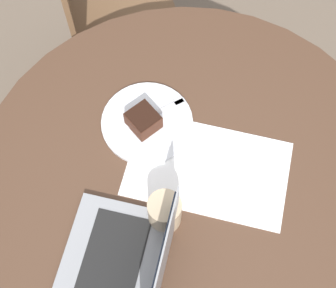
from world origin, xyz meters
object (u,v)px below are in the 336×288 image
(laptop, at_px, (122,270))
(coffee_glass, at_px, (165,212))
(plate, at_px, (147,122))
(chair, at_px, (105,16))

(laptop, bearing_deg, coffee_glass, -22.91)
(plate, distance_m, laptop, 0.40)
(coffee_glass, distance_m, laptop, 0.17)
(chair, height_order, laptop, laptop)
(chair, relative_size, laptop, 2.24)
(plate, distance_m, coffee_glass, 0.27)
(plate, xyz_separation_m, laptop, (0.14, 0.38, 0.03))
(coffee_glass, bearing_deg, plate, -92.41)
(chair, bearing_deg, laptop, -8.25)
(chair, xyz_separation_m, coffee_glass, (-0.03, 0.93, 0.36))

